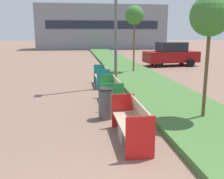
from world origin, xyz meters
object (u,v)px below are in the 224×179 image
at_px(litter_bin, 106,104).
at_px(parked_car_distant, 171,54).
at_px(bench_green_frame, 112,94).
at_px(bench_teal_frame, 102,78).
at_px(bench_red_frame, 132,126).
at_px(sapling_tree_near, 210,17).
at_px(sapling_tree_far, 134,16).

relative_size(litter_bin, parked_car_distant, 0.22).
bearing_deg(bench_green_frame, bench_teal_frame, 90.00).
xyz_separation_m(litter_bin, parked_car_distant, (6.67, 12.30, 0.44)).
relative_size(bench_red_frame, litter_bin, 2.14).
distance_m(bench_teal_frame, litter_bin, 5.15).
bearing_deg(litter_bin, bench_teal_frame, 85.21).
distance_m(sapling_tree_near, sapling_tree_far, 9.38).
bearing_deg(litter_bin, sapling_tree_near, -14.09).
bearing_deg(parked_car_distant, bench_teal_frame, -137.29).
xyz_separation_m(bench_green_frame, sapling_tree_near, (2.39, -2.43, 2.65)).
bearing_deg(bench_red_frame, bench_green_frame, 90.02).
bearing_deg(sapling_tree_far, parked_car_distant, 43.45).
bearing_deg(parked_car_distant, bench_green_frame, -126.78).
height_order(litter_bin, sapling_tree_near, sapling_tree_near).
bearing_deg(parked_car_distant, bench_red_frame, -120.16).
xyz_separation_m(sapling_tree_near, sapling_tree_far, (0.00, 9.36, 0.59)).
bearing_deg(bench_teal_frame, sapling_tree_near, -67.78).
distance_m(litter_bin, parked_car_distant, 14.00).
relative_size(bench_red_frame, sapling_tree_near, 0.56).
bearing_deg(bench_green_frame, sapling_tree_far, 71.01).
relative_size(bench_teal_frame, sapling_tree_far, 0.45).
bearing_deg(bench_red_frame, bench_teal_frame, 90.01).
height_order(bench_green_frame, sapling_tree_far, sapling_tree_far).
bearing_deg(litter_bin, bench_green_frame, 75.94).
height_order(bench_red_frame, parked_car_distant, parked_car_distant).
relative_size(bench_red_frame, sapling_tree_far, 0.48).
relative_size(litter_bin, sapling_tree_far, 0.22).
xyz_separation_m(bench_teal_frame, sapling_tree_near, (2.39, -5.84, 2.65)).
xyz_separation_m(sapling_tree_far, parked_car_distant, (3.85, 3.65, -2.69)).
height_order(bench_teal_frame, sapling_tree_far, sapling_tree_far).
height_order(bench_red_frame, bench_teal_frame, same).
bearing_deg(bench_red_frame, sapling_tree_far, 77.12).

